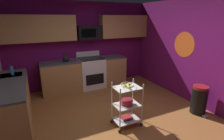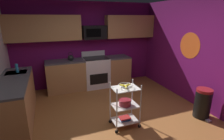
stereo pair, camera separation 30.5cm
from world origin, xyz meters
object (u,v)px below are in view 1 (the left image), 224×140
object	(u,v)px
fruit_bowl	(127,85)
kettle	(66,59)
mixing_bowl_large	(127,102)
book_stack	(126,118)
oven_range	(91,72)
trash_can	(199,100)
dish_soap_bottle	(12,71)
microwave	(89,32)
rolling_cart	(127,105)

from	to	relation	value
fruit_bowl	kettle	size ratio (longest dim) A/B	1.03
fruit_bowl	mixing_bowl_large	bearing A→B (deg)	-180.00
book_stack	oven_range	bearing A→B (deg)	89.13
fruit_bowl	trash_can	world-z (taller)	fruit_bowl
book_stack	dish_soap_bottle	size ratio (longest dim) A/B	1.11
mixing_bowl_large	kettle	size ratio (longest dim) A/B	0.95
dish_soap_bottle	microwave	bearing A→B (deg)	22.97
trash_can	oven_range	bearing A→B (deg)	123.47
microwave	dish_soap_bottle	size ratio (longest dim) A/B	3.50
oven_range	mixing_bowl_large	bearing A→B (deg)	-90.89
rolling_cart	book_stack	world-z (taller)	rolling_cart
book_stack	microwave	bearing A→B (deg)	89.18
mixing_bowl_large	oven_range	bearing A→B (deg)	89.11
oven_range	trash_can	xyz separation A→B (m)	(1.70, -2.58, -0.15)
mixing_bowl_large	trash_can	size ratio (longest dim) A/B	0.38
oven_range	trash_can	world-z (taller)	oven_range
rolling_cart	book_stack	xyz separation A→B (m)	(0.00, 0.00, -0.29)
mixing_bowl_large	book_stack	bearing A→B (deg)	0.00
rolling_cart	dish_soap_bottle	size ratio (longest dim) A/B	4.57
rolling_cart	dish_soap_bottle	distance (m)	2.59
trash_can	book_stack	bearing A→B (deg)	170.23
fruit_bowl	book_stack	size ratio (longest dim) A/B	1.22
fruit_bowl	dish_soap_bottle	bearing A→B (deg)	143.46
rolling_cart	trash_can	size ratio (longest dim) A/B	1.39
rolling_cart	mixing_bowl_large	distance (m)	0.07
kettle	trash_can	distance (m)	3.62
kettle	book_stack	bearing A→B (deg)	-72.39
oven_range	microwave	xyz separation A→B (m)	(-0.00, 0.10, 1.22)
microwave	rolling_cart	size ratio (longest dim) A/B	0.77
oven_range	kettle	size ratio (longest dim) A/B	4.17
fruit_bowl	rolling_cart	bearing A→B (deg)	-63.43
dish_soap_bottle	trash_can	distance (m)	4.24
fruit_bowl	trash_can	bearing A→B (deg)	-9.77
book_stack	kettle	bearing A→B (deg)	107.61
mixing_bowl_large	kettle	world-z (taller)	kettle
oven_range	microwave	bearing A→B (deg)	90.26
dish_soap_bottle	kettle	bearing A→B (deg)	30.35
fruit_bowl	kettle	bearing A→B (deg)	107.61
dish_soap_bottle	trash_can	bearing A→B (deg)	-25.59
rolling_cart	mixing_bowl_large	xyz separation A→B (m)	(-0.00, 0.00, 0.07)
fruit_bowl	mixing_bowl_large	distance (m)	0.36
oven_range	dish_soap_bottle	world-z (taller)	dish_soap_bottle
oven_range	trash_can	size ratio (longest dim) A/B	1.67
microwave	trash_can	world-z (taller)	microwave
oven_range	microwave	distance (m)	1.23
fruit_bowl	book_stack	bearing A→B (deg)	-45.00
rolling_cart	kettle	distance (m)	2.45
fruit_bowl	trash_can	distance (m)	1.85
oven_range	dish_soap_bottle	distance (m)	2.27
microwave	mixing_bowl_large	world-z (taller)	microwave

